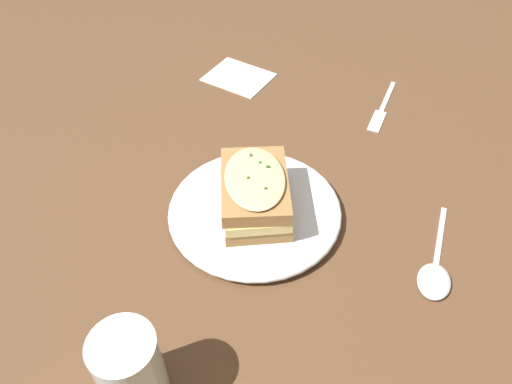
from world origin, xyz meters
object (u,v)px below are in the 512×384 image
water_glass (130,370)px  spoon (435,276)px  dinner_plate (256,209)px  napkin (239,77)px  fork (381,111)px  sandwich (257,191)px

water_glass → spoon: 0.42m
dinner_plate → napkin: size_ratio=2.09×
fork → spoon: spoon is taller
fork → spoon: size_ratio=0.96×
sandwich → fork: bearing=-116.8°
sandwich → napkin: size_ratio=1.35×
fork → napkin: size_ratio=1.38×
sandwich → spoon: (-0.27, 0.05, -0.05)m
dinner_plate → sandwich: bearing=135.3°
water_glass → fork: size_ratio=0.66×
dinner_plate → sandwich: sandwich is taller
dinner_plate → fork: (-0.16, -0.31, -0.01)m
water_glass → spoon: (-0.32, -0.25, -0.05)m
fork → napkin: bearing=0.3°
sandwich → napkin: sandwich is taller
sandwich → dinner_plate: bearing=-44.7°
water_glass → sandwich: bearing=-100.7°
dinner_plate → fork: size_ratio=1.52×
dinner_plate → sandwich: (-0.00, 0.00, 0.04)m
sandwich → water_glass: size_ratio=1.48×
dinner_plate → water_glass: bearing=79.6°
sandwich → spoon: bearing=169.8°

